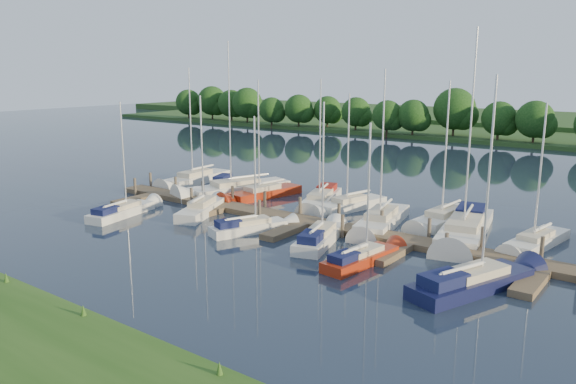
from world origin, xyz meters
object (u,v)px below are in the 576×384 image
Objects in this scene: sailboat_n_0 at (195,180)px; sailboat_n_5 at (349,206)px; dock at (304,224)px; motorboat at (222,184)px; sailboat_s_2 at (251,228)px.

sailboat_n_0 is 17.85m from sailboat_n_5.
dock is 8.36× the size of motorboat.
sailboat_n_0 is (-17.81, 6.53, 0.08)m from dock.
sailboat_n_5 is (17.85, -0.18, -0.01)m from sailboat_n_0.
motorboat is (3.71, 0.01, 0.04)m from sailboat_n_0.
dock is 4.78× the size of sailboat_s_2.
dock is at bearing 135.84° from motorboat.
sailboat_n_0 reaches higher than motorboat.
sailboat_n_0 is at bearing 13.61° from sailboat_n_5.
sailboat_s_2 is at bearing 121.26° from motorboat.
sailboat_n_0 is 2.45× the size of motorboat.
sailboat_s_2 is (15.65, -9.82, 0.03)m from sailboat_n_0.
sailboat_n_5 is 1.16× the size of sailboat_s_2.
sailboat_n_0 reaches higher than sailboat_n_5.
motorboat is at bearing 13.40° from sailboat_n_5.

